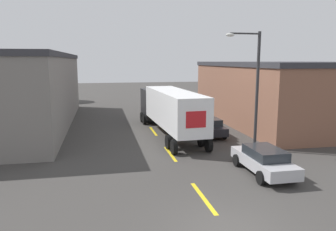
# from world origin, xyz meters

# --- Properties ---
(ground_plane) EXTENTS (160.00, 160.00, 0.00)m
(ground_plane) POSITION_xyz_m (0.00, 0.00, 0.00)
(ground_plane) COLOR #3D3A38
(road_centerline) EXTENTS (0.20, 17.46, 0.01)m
(road_centerline) POSITION_xyz_m (0.00, 9.86, 0.00)
(road_centerline) COLOR yellow
(road_centerline) RESTS_ON ground_plane
(warehouse_left) EXTENTS (9.23, 24.27, 6.61)m
(warehouse_left) POSITION_xyz_m (-11.67, 21.66, 3.31)
(warehouse_left) COLOR slate
(warehouse_left) RESTS_ON ground_plane
(warehouse_right) EXTENTS (14.04, 18.49, 5.84)m
(warehouse_right) POSITION_xyz_m (14.08, 18.44, 2.92)
(warehouse_right) COLOR brown
(warehouse_right) RESTS_ON ground_plane
(semi_truck) EXTENTS (3.30, 13.65, 3.67)m
(semi_truck) POSITION_xyz_m (1.08, 15.63, 2.21)
(semi_truck) COLOR black
(semi_truck) RESTS_ON ground_plane
(parked_car_right_near) EXTENTS (1.97, 4.69, 1.44)m
(parked_car_right_near) POSITION_xyz_m (4.08, 5.19, 0.77)
(parked_car_right_near) COLOR #B2B2B7
(parked_car_right_near) RESTS_ON ground_plane
(parked_car_right_mid) EXTENTS (1.97, 4.69, 1.44)m
(parked_car_right_mid) POSITION_xyz_m (4.08, 14.49, 0.77)
(parked_car_right_mid) COLOR black
(parked_car_right_mid) RESTS_ON ground_plane
(parked_car_right_far) EXTENTS (1.97, 4.69, 1.44)m
(parked_car_right_far) POSITION_xyz_m (4.08, 25.67, 0.77)
(parked_car_right_far) COLOR navy
(parked_car_right_far) RESTS_ON ground_plane
(street_lamp) EXTENTS (2.38, 0.32, 7.81)m
(street_lamp) POSITION_xyz_m (5.53, 9.70, 4.53)
(street_lamp) COLOR #2D2D30
(street_lamp) RESTS_ON ground_plane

